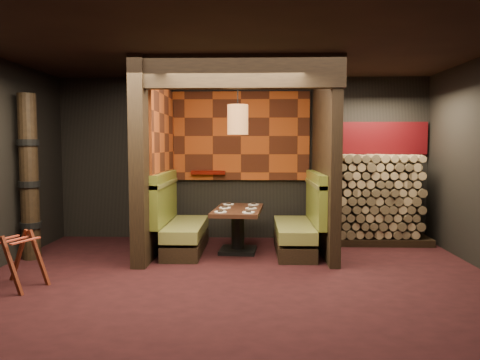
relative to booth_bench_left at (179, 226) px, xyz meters
name	(u,v)px	position (x,y,z in m)	size (l,w,h in m)	color
floor	(237,283)	(0.96, -1.65, -0.41)	(6.50, 5.50, 0.02)	black
ceiling	(237,42)	(0.96, -1.65, 2.46)	(6.50, 5.50, 0.02)	black
wall_back	(242,158)	(0.96, 1.11, 1.02)	(6.50, 0.02, 2.85)	black
wall_front	(220,186)	(0.96, -4.41, 1.02)	(6.50, 0.02, 2.85)	black
partition_left	(154,160)	(-0.39, 0.00, 1.02)	(0.20, 2.20, 2.85)	black
partition_right	(325,160)	(2.26, 0.05, 1.02)	(0.15, 2.10, 2.85)	black
header_beam	(237,72)	(0.94, -0.95, 2.23)	(2.85, 0.18, 0.44)	black
tapa_back_panel	(241,136)	(0.94, 1.06, 1.42)	(2.40, 0.06, 1.55)	#923A13
tapa_side_panel	(163,133)	(-0.27, 0.17, 1.45)	(0.04, 1.85, 1.45)	#923A13
lacquer_shelf	(208,172)	(0.36, 1.00, 0.78)	(0.60, 0.12, 0.07)	#520C05
booth_bench_left	(179,226)	(0.00, 0.00, 0.00)	(0.68, 1.60, 1.14)	black
booth_bench_right	(301,227)	(1.89, 0.00, 0.00)	(0.68, 1.60, 1.14)	black
dining_table	(238,223)	(0.92, -0.04, 0.05)	(0.81, 1.35, 0.69)	black
place_settings	(238,208)	(0.92, -0.04, 0.30)	(0.66, 1.10, 0.03)	white
pendant_lamp	(238,120)	(0.92, -0.09, 1.65)	(0.31, 0.31, 1.03)	brown
luggage_rack	(15,258)	(-1.62, -1.91, -0.05)	(0.75, 0.63, 0.69)	#44160B
totem_column	(29,178)	(-2.09, -0.55, 0.79)	(0.31, 0.31, 2.40)	black
firewood_stack	(377,199)	(3.25, 0.70, 0.35)	(1.73, 0.70, 1.50)	black
mosaic_header	(373,138)	(3.25, 1.03, 1.38)	(1.83, 0.10, 0.56)	maroon
bay_front_post	(328,160)	(2.35, 0.31, 1.02)	(0.08, 0.08, 2.85)	black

